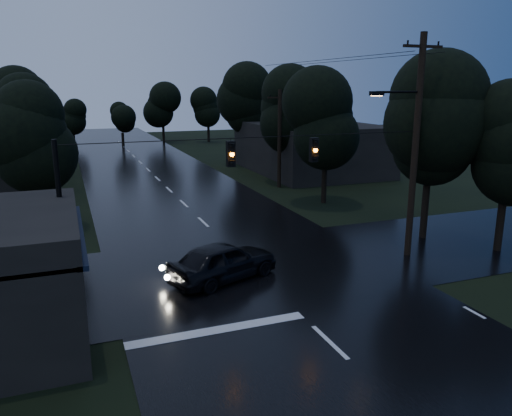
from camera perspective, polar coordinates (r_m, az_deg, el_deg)
main_road at (r=38.76m, az=-9.90°, el=2.04°), size 12.00×120.00×0.02m
cross_street at (r=21.99m, az=-0.57°, el=-6.87°), size 60.00×9.00×0.02m
building_far_right at (r=46.73m, az=6.16°, el=6.89°), size 10.00×14.00×4.40m
utility_pole_main at (r=23.52m, az=17.61°, el=7.05°), size 3.50×0.30×10.00m
utility_pole_far at (r=38.72m, az=2.70°, el=8.03°), size 2.00×0.30×7.50m
anchor_pole_left at (r=18.90m, az=-21.29°, el=-1.76°), size 0.18×0.18×6.00m
span_signals at (r=20.00m, az=1.92°, el=6.56°), size 15.00×0.37×1.12m
tree_corner_near at (r=26.63m, az=19.47°, el=9.22°), size 4.48×4.48×9.44m
tree_corner_far at (r=25.93m, az=27.03°, el=6.74°), size 3.92×3.92×8.26m
tree_left_a at (r=29.45m, az=-24.70°, el=7.65°), size 3.92×3.92×8.26m
tree_left_b at (r=37.43m, az=-25.02°, el=9.25°), size 4.20×4.20×8.85m
tree_left_c at (r=47.42m, az=-25.07°, el=10.40°), size 4.48×4.48×9.44m
tree_right_a at (r=33.52m, az=8.02°, el=10.00°), size 4.20×4.20×8.85m
tree_right_b at (r=40.92m, az=3.29°, el=11.30°), size 4.48×4.48×9.44m
tree_right_c at (r=50.40m, az=-0.83°, el=12.22°), size 4.76×4.76×10.03m
car at (r=20.50m, az=-3.78°, el=-6.06°), size 5.11×3.47×1.62m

